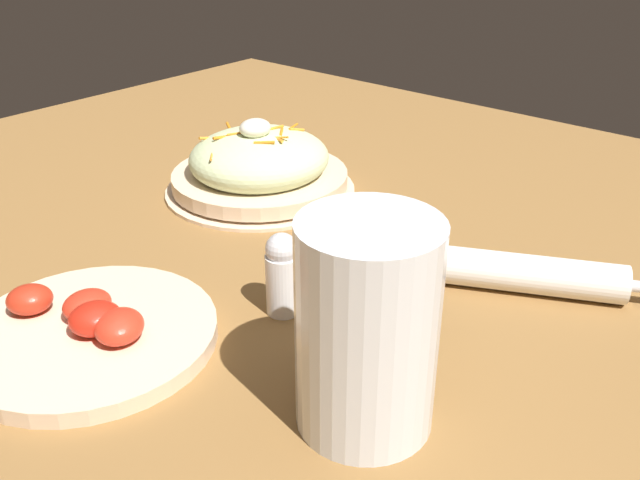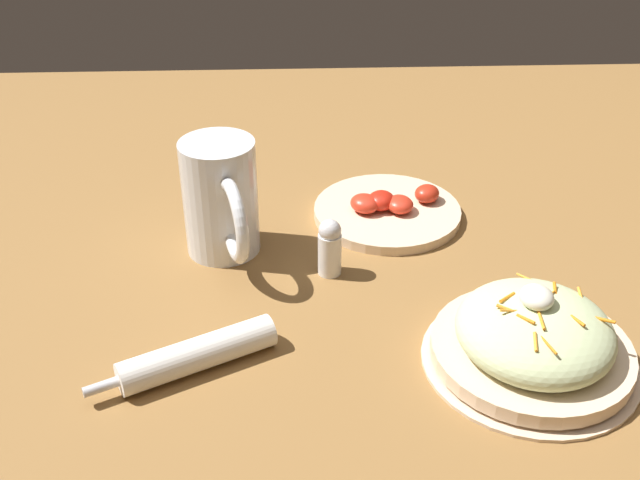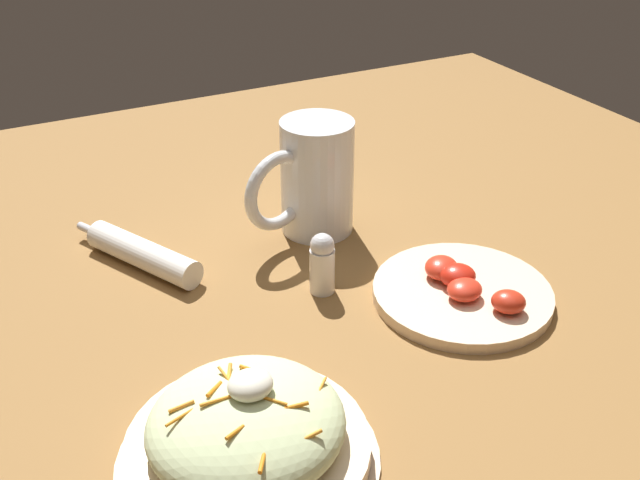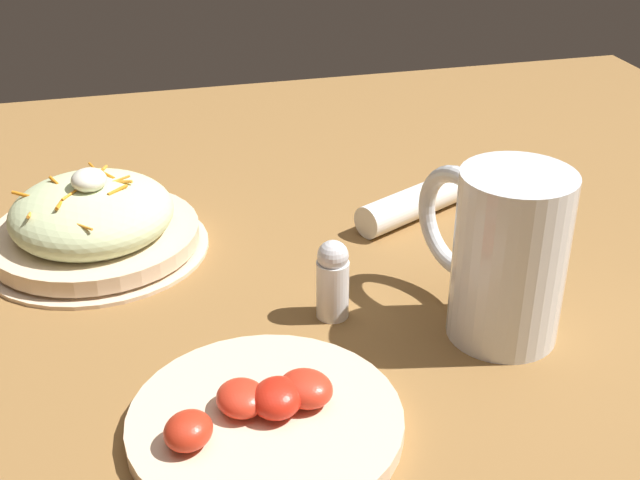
{
  "view_description": "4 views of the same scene",
  "coord_description": "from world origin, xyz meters",
  "px_view_note": "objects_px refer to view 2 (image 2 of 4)",
  "views": [
    {
      "loc": [
        0.33,
        0.37,
        0.34
      ],
      "look_at": [
        -0.08,
        0.02,
        0.05
      ],
      "focal_mm": 38.9,
      "sensor_mm": 36.0,
      "label": 1
    },
    {
      "loc": [
        -0.83,
        0.06,
        0.55
      ],
      "look_at": [
        -0.07,
        0.03,
        0.07
      ],
      "focal_mm": 42.87,
      "sensor_mm": 36.0,
      "label": 2
    },
    {
      "loc": [
        -0.37,
        -0.63,
        0.5
      ],
      "look_at": [
        -0.04,
        0.01,
        0.08
      ],
      "focal_mm": 42.04,
      "sensor_mm": 36.0,
      "label": 3
    },
    {
      "loc": [
        0.58,
        -0.16,
        0.42
      ],
      "look_at": [
        -0.07,
        0.01,
        0.06
      ],
      "focal_mm": 47.13,
      "sensor_mm": 36.0,
      "label": 4
    }
  ],
  "objects_px": {
    "napkin_roll": "(196,355)",
    "salt_shaker": "(330,247)",
    "tomato_plate": "(388,210)",
    "beer_mug": "(221,202)",
    "salad_plate": "(533,340)"
  },
  "relations": [
    {
      "from": "napkin_roll",
      "to": "salt_shaker",
      "type": "height_order",
      "value": "salt_shaker"
    },
    {
      "from": "tomato_plate",
      "to": "beer_mug",
      "type": "bearing_deg",
      "value": 109.02
    },
    {
      "from": "salad_plate",
      "to": "napkin_roll",
      "type": "relative_size",
      "value": 1.19
    },
    {
      "from": "beer_mug",
      "to": "napkin_roll",
      "type": "bearing_deg",
      "value": 176.35
    },
    {
      "from": "beer_mug",
      "to": "napkin_roll",
      "type": "distance_m",
      "value": 0.24
    },
    {
      "from": "beer_mug",
      "to": "salad_plate",
      "type": "bearing_deg",
      "value": -124.89
    },
    {
      "from": "salt_shaker",
      "to": "tomato_plate",
      "type": "bearing_deg",
      "value": -33.32
    },
    {
      "from": "beer_mug",
      "to": "napkin_roll",
      "type": "height_order",
      "value": "beer_mug"
    },
    {
      "from": "beer_mug",
      "to": "napkin_roll",
      "type": "relative_size",
      "value": 0.85
    },
    {
      "from": "beer_mug",
      "to": "tomato_plate",
      "type": "distance_m",
      "value": 0.24
    },
    {
      "from": "napkin_roll",
      "to": "salt_shaker",
      "type": "bearing_deg",
      "value": -41.07
    },
    {
      "from": "napkin_roll",
      "to": "salt_shaker",
      "type": "relative_size",
      "value": 2.55
    },
    {
      "from": "tomato_plate",
      "to": "salt_shaker",
      "type": "distance_m",
      "value": 0.16
    },
    {
      "from": "napkin_roll",
      "to": "salt_shaker",
      "type": "distance_m",
      "value": 0.23
    },
    {
      "from": "beer_mug",
      "to": "tomato_plate",
      "type": "bearing_deg",
      "value": -70.98
    }
  ]
}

